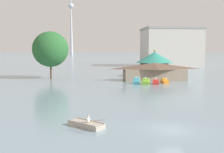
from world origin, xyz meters
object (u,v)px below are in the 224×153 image
Objects in this scene: pedal_boat_red at (156,82)px; distant_broadcast_tower at (71,17)px; boathouse at (155,71)px; background_building_block at (171,47)px; pedal_boat_cyan at (136,81)px; pedal_boat_orange at (165,81)px; green_roof_pavilion at (155,62)px; pedal_boat_lime at (146,82)px; rowboat_with_rower at (86,124)px; shoreline_tree_tall_left at (50,49)px.

distant_broadcast_tower reaches higher than pedal_boat_red.
background_building_block is (23.24, 59.79, 6.75)m from boathouse.
pedal_boat_cyan is 349.35m from distant_broadcast_tower.
pedal_boat_red reaches higher than pedal_boat_orange.
green_roof_pavilion is (8.54, 16.50, 3.54)m from pedal_boat_cyan.
distant_broadcast_tower is at bearing -155.76° from pedal_boat_lime.
pedal_boat_red is at bearing -71.75° from rowboat_with_rower.
green_roof_pavilion is 30.18m from shoreline_tree_tall_left.
shoreline_tree_tall_left is at bearing -105.39° from pedal_boat_red.
boathouse is at bearing -172.82° from pedal_boat_orange.
boathouse is at bearing 153.66° from pedal_boat_cyan.
pedal_boat_red is 72.56m from background_building_block.
boathouse reaches higher than pedal_boat_red.
pedal_boat_cyan reaches higher than pedal_boat_orange.
pedal_boat_red is at bearing -84.12° from distant_broadcast_tower.
green_roof_pavilion reaches higher than pedal_boat_red.
rowboat_with_rower is 36.29m from pedal_boat_lime.
pedal_boat_cyan is 1.08× the size of pedal_boat_red.
shoreline_tree_tall_left reaches higher than rowboat_with_rower.
boathouse is 28.67m from shoreline_tree_tall_left.
rowboat_with_rower is 1.32× the size of pedal_boat_lime.
pedal_boat_orange is at bearing -24.84° from shoreline_tree_tall_left.
pedal_boat_lime is (13.77, 33.57, 0.29)m from rowboat_with_rower.
background_building_block is at bearing 68.76° from boathouse.
boathouse is 343.40m from distant_broadcast_tower.
shoreline_tree_tall_left reaches higher than pedal_boat_orange.
pedal_boat_cyan is 2.36m from pedal_boat_lime.
boathouse is (17.77, 41.28, 2.11)m from rowboat_with_rower.
shoreline_tree_tall_left is at bearing -174.32° from green_roof_pavilion.
boathouse is 1.33× the size of shoreline_tree_tall_left.
pedal_boat_lime is 1.06× the size of pedal_boat_red.
pedal_boat_red is at bearing -103.38° from green_roof_pavilion.
distant_broadcast_tower reaches higher than rowboat_with_rower.
pedal_boat_lime is 0.18× the size of boathouse.
pedal_boat_lime is at bearing 71.90° from pedal_boat_cyan.
boathouse is (1.67, 7.80, 1.95)m from pedal_boat_red.
pedal_boat_lime is 0.28× the size of green_roof_pavilion.
distant_broadcast_tower is (-60.45, 277.44, 46.30)m from background_building_block.
pedal_boat_red is at bearing -30.43° from shoreline_tree_tall_left.
green_roof_pavilion is at bearing -67.68° from rowboat_with_rower.
rowboat_with_rower is 383.01m from distant_broadcast_tower.
rowboat_with_rower is 109.43m from background_building_block.
boathouse is 64.50m from background_building_block.
rowboat_with_rower is at bearing -79.01° from shoreline_tree_tall_left.
background_building_block reaches higher than green_roof_pavilion.
pedal_boat_red is 0.26× the size of green_roof_pavilion.
boathouse reaches higher than rowboat_with_rower.
boathouse is at bearing -83.70° from distant_broadcast_tower.
pedal_boat_cyan is at bearing -93.66° from pedal_boat_red.
pedal_boat_cyan is at bearing -88.26° from pedal_boat_orange.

